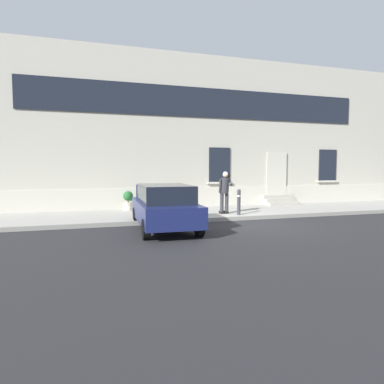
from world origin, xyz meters
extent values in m
plane|color=#232326|center=(0.00, 0.00, 0.00)|extent=(80.00, 80.00, 0.00)
cube|color=#99968E|center=(0.00, 2.80, 0.07)|extent=(24.00, 3.60, 0.15)
cube|color=gray|center=(0.00, 0.94, 0.07)|extent=(24.00, 0.12, 0.15)
cube|color=#B2AD9E|center=(0.00, 5.30, 3.75)|extent=(24.00, 1.40, 7.50)
cube|color=#BCB7A8|center=(0.00, 4.58, 0.55)|extent=(24.00, 0.08, 1.10)
cube|color=maroon|center=(3.94, 4.57, 1.68)|extent=(1.00, 0.08, 2.10)
cube|color=#BCB7A8|center=(3.94, 4.55, 1.73)|extent=(1.16, 0.06, 2.24)
cube|color=black|center=(0.74, 4.57, 2.20)|extent=(1.10, 0.06, 1.70)
cube|color=#BCB7A8|center=(0.74, 4.54, 1.30)|extent=(1.30, 0.12, 0.10)
cube|color=black|center=(7.14, 4.57, 2.20)|extent=(1.10, 0.06, 1.70)
cube|color=#BCB7A8|center=(7.14, 4.54, 1.30)|extent=(1.30, 0.12, 0.10)
cube|color=black|center=(0.00, 4.57, 5.20)|extent=(16.80, 0.06, 1.40)
cube|color=#9E998E|center=(3.94, 3.80, 0.23)|extent=(1.71, 0.32, 0.16)
cube|color=#9E998E|center=(3.94, 4.12, 0.31)|extent=(1.71, 0.32, 0.32)
cube|color=#9E998E|center=(3.94, 4.44, 0.39)|extent=(1.71, 0.32, 0.48)
cube|color=#161E4C|center=(-3.05, -0.12, 0.62)|extent=(1.84, 4.04, 0.64)
cube|color=black|center=(-3.05, -0.27, 1.22)|extent=(1.60, 2.44, 0.56)
cube|color=black|center=(-3.00, 1.89, 0.40)|extent=(1.66, 0.14, 0.20)
cube|color=yellow|center=(-3.00, 1.89, 0.58)|extent=(0.52, 0.03, 0.12)
cube|color=#B21414|center=(-3.76, 1.91, 0.84)|extent=(0.16, 0.04, 0.18)
cube|color=#B21414|center=(-2.25, 1.87, 0.84)|extent=(0.16, 0.04, 0.18)
cube|color=#161E4C|center=(-3.01, 1.63, 1.12)|extent=(1.49, 0.09, 0.60)
cylinder|color=black|center=(-3.88, -1.50, 0.30)|extent=(0.21, 0.60, 0.60)
cylinder|color=black|center=(-2.29, -1.54, 0.30)|extent=(0.21, 0.60, 0.60)
cylinder|color=black|center=(-3.81, 1.30, 0.30)|extent=(0.21, 0.60, 0.60)
cylinder|color=black|center=(-2.22, 1.26, 0.30)|extent=(0.21, 0.60, 0.60)
cylinder|color=#333338|center=(0.32, 1.35, 0.62)|extent=(0.14, 0.14, 0.95)
sphere|color=#333338|center=(0.32, 1.35, 1.12)|extent=(0.15, 0.15, 0.15)
cylinder|color=silver|center=(0.32, 1.35, 0.92)|extent=(0.15, 0.15, 0.06)
cylinder|color=#333338|center=(-3.02, 1.35, 0.62)|extent=(0.14, 0.14, 0.95)
sphere|color=#333338|center=(-3.02, 1.35, 1.12)|extent=(0.15, 0.15, 0.15)
cylinder|color=silver|center=(-3.02, 1.35, 0.92)|extent=(0.15, 0.15, 0.06)
cylinder|color=#2D2D33|center=(-0.22, 1.84, 0.60)|extent=(0.15, 0.15, 0.82)
cube|color=black|center=(-0.22, 1.90, 0.20)|extent=(0.12, 0.28, 0.10)
cylinder|color=#2D2D33|center=(0.00, 1.84, 0.60)|extent=(0.15, 0.15, 0.82)
cube|color=black|center=(0.00, 1.90, 0.20)|extent=(0.12, 0.28, 0.10)
cylinder|color=#2D2D33|center=(-0.11, 1.80, 1.32)|extent=(0.34, 0.42, 0.66)
sphere|color=tan|center=(-0.11, 1.74, 1.76)|extent=(0.22, 0.22, 0.22)
sphere|color=silver|center=(-0.11, 1.74, 1.79)|extent=(0.21, 0.21, 0.21)
cylinder|color=#2D2D33|center=(-0.33, 1.77, 1.30)|extent=(0.09, 0.16, 0.57)
cylinder|color=#2D2D33|center=(0.09, 1.77, 1.52)|extent=(0.09, 0.43, 0.41)
cube|color=black|center=(0.04, 1.72, 1.74)|extent=(0.07, 0.02, 0.15)
cylinder|color=beige|center=(-3.82, 4.11, 0.32)|extent=(0.40, 0.40, 0.34)
cylinder|color=beige|center=(-3.82, 4.11, 0.46)|extent=(0.44, 0.44, 0.05)
cylinder|color=#47331E|center=(-3.82, 4.11, 0.61)|extent=(0.04, 0.04, 0.24)
sphere|color=#1E5628|center=(-3.82, 4.11, 0.79)|extent=(0.44, 0.44, 0.44)
sphere|color=#1E5628|center=(-3.72, 4.06, 0.69)|extent=(0.24, 0.24, 0.24)
cylinder|color=#2D2D30|center=(-1.70, 3.92, 0.32)|extent=(0.40, 0.40, 0.34)
cylinder|color=#2D2D30|center=(-1.70, 3.92, 0.46)|extent=(0.44, 0.44, 0.05)
cylinder|color=#47331E|center=(-1.70, 3.92, 0.61)|extent=(0.04, 0.04, 0.24)
sphere|color=#1E5628|center=(-1.70, 3.92, 0.79)|extent=(0.44, 0.44, 0.44)
sphere|color=#1E5628|center=(-1.60, 3.87, 0.69)|extent=(0.24, 0.24, 0.24)
camera|label=1|loc=(-5.27, -10.76, 2.05)|focal=30.80mm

